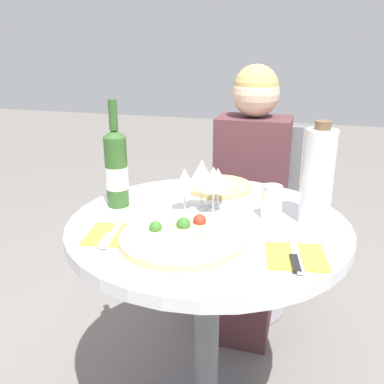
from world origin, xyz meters
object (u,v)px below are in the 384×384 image
(seated_diner, at_px, (248,211))
(pizza_large, at_px, (181,237))
(dining_table, at_px, (208,268))
(wine_bottle, at_px, (116,168))
(tall_carafe, at_px, (318,176))
(chair_behind_diner, at_px, (251,223))

(seated_diner, xyz_separation_m, pizza_large, (-0.08, -0.77, 0.22))
(dining_table, height_order, wine_bottle, wine_bottle)
(seated_diner, distance_m, pizza_large, 0.81)
(tall_carafe, bearing_deg, pizza_large, -146.44)
(dining_table, bearing_deg, wine_bottle, 171.97)
(chair_behind_diner, relative_size, seated_diner, 0.75)
(chair_behind_diner, bearing_deg, pizza_large, 85.26)
(seated_diner, bearing_deg, pizza_large, 84.39)
(seated_diner, bearing_deg, chair_behind_diner, -90.00)
(chair_behind_diner, bearing_deg, seated_diner, 90.00)
(dining_table, relative_size, chair_behind_diner, 0.95)
(chair_behind_diner, height_order, pizza_large, chair_behind_diner)
(chair_behind_diner, distance_m, seated_diner, 0.19)
(chair_behind_diner, bearing_deg, dining_table, 87.14)
(wine_bottle, distance_m, tall_carafe, 0.63)
(dining_table, bearing_deg, chair_behind_diner, 87.14)
(pizza_large, height_order, tall_carafe, tall_carafe)
(dining_table, xyz_separation_m, chair_behind_diner, (0.04, 0.76, -0.16))
(seated_diner, bearing_deg, tall_carafe, 116.64)
(chair_behind_diner, height_order, seated_diner, seated_diner)
(dining_table, height_order, pizza_large, pizza_large)
(pizza_large, bearing_deg, tall_carafe, 33.56)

